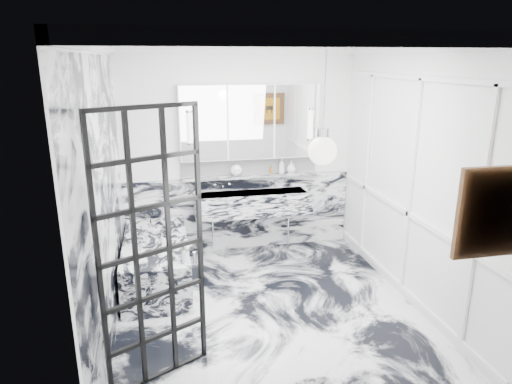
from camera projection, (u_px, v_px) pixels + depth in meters
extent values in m
plane|color=silver|center=(268.00, 310.00, 4.99)|extent=(3.60, 3.60, 0.00)
plane|color=white|center=(270.00, 40.00, 4.20)|extent=(3.60, 3.60, 0.00)
plane|color=white|center=(239.00, 152.00, 6.28)|extent=(3.60, 0.00, 3.60)
plane|color=white|center=(333.00, 261.00, 2.90)|extent=(3.60, 0.00, 3.60)
plane|color=white|center=(103.00, 196.00, 4.28)|extent=(0.00, 3.60, 3.60)
plane|color=white|center=(413.00, 178.00, 4.91)|extent=(0.00, 3.60, 3.60)
cube|color=silver|center=(240.00, 213.00, 6.51)|extent=(3.18, 0.05, 1.05)
cube|color=silver|center=(105.00, 202.00, 4.30)|extent=(0.02, 3.56, 2.68)
cube|color=white|center=(411.00, 187.00, 4.93)|extent=(0.03, 3.40, 2.30)
imported|color=#8C5919|center=(281.00, 166.00, 6.37)|extent=(0.09, 0.09, 0.21)
imported|color=#4C4C51|center=(291.00, 167.00, 6.40)|extent=(0.11, 0.11, 0.18)
imported|color=silver|center=(291.00, 167.00, 6.41)|extent=(0.16, 0.16, 0.16)
sphere|color=white|center=(236.00, 170.00, 6.25)|extent=(0.16, 0.16, 0.16)
cylinder|color=#8C5919|center=(271.00, 170.00, 6.36)|extent=(0.04, 0.04, 0.10)
cylinder|color=silver|center=(186.00, 257.00, 4.86)|extent=(0.08, 0.08, 0.12)
cube|color=#C39014|center=(499.00, 212.00, 3.11)|extent=(0.54, 0.05, 0.54)
sphere|color=white|center=(322.00, 151.00, 3.44)|extent=(0.22, 0.22, 0.22)
cube|color=silver|center=(253.00, 203.00, 6.27)|extent=(1.60, 0.45, 0.30)
cube|color=silver|center=(251.00, 176.00, 6.33)|extent=(1.90, 0.14, 0.04)
cube|color=white|center=(250.00, 166.00, 6.35)|extent=(1.90, 0.03, 0.23)
cube|color=white|center=(250.00, 122.00, 6.12)|extent=(1.90, 0.16, 1.00)
cylinder|color=white|center=(189.00, 128.00, 5.89)|extent=(0.07, 0.07, 0.40)
cylinder|color=white|center=(311.00, 124.00, 6.21)|extent=(0.07, 0.07, 0.40)
cube|color=silver|center=(157.00, 262.00, 5.52)|extent=(0.75, 1.65, 0.55)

